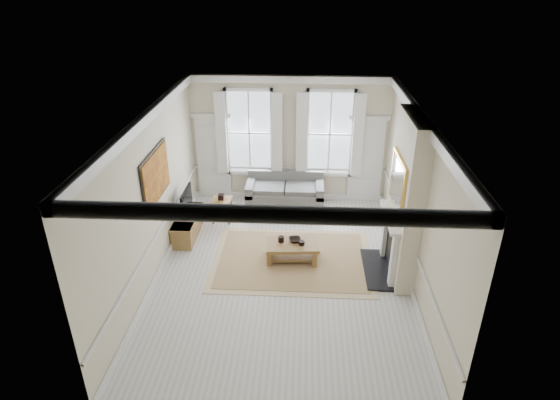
# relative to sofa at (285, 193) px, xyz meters

# --- Properties ---
(floor) EXTENTS (7.20, 7.20, 0.00)m
(floor) POSITION_rel_sofa_xyz_m (0.09, -3.11, -0.37)
(floor) COLOR #B7B5AD
(floor) RESTS_ON ground
(ceiling) EXTENTS (7.20, 7.20, 0.00)m
(ceiling) POSITION_rel_sofa_xyz_m (0.09, -3.11, 3.03)
(ceiling) COLOR white
(ceiling) RESTS_ON back_wall
(back_wall) EXTENTS (5.20, 0.00, 5.20)m
(back_wall) POSITION_rel_sofa_xyz_m (0.09, 0.49, 1.33)
(back_wall) COLOR beige
(back_wall) RESTS_ON floor
(left_wall) EXTENTS (0.00, 7.20, 7.20)m
(left_wall) POSITION_rel_sofa_xyz_m (-2.51, -3.11, 1.33)
(left_wall) COLOR beige
(left_wall) RESTS_ON floor
(right_wall) EXTENTS (0.00, 7.20, 7.20)m
(right_wall) POSITION_rel_sofa_xyz_m (2.69, -3.11, 1.33)
(right_wall) COLOR beige
(right_wall) RESTS_ON floor
(window_left) EXTENTS (1.26, 0.20, 2.20)m
(window_left) POSITION_rel_sofa_xyz_m (-0.96, 0.44, 1.53)
(window_left) COLOR #B2BCC6
(window_left) RESTS_ON back_wall
(window_right) EXTENTS (1.26, 0.20, 2.20)m
(window_right) POSITION_rel_sofa_xyz_m (1.14, 0.44, 1.53)
(window_right) COLOR #B2BCC6
(window_right) RESTS_ON back_wall
(door_left) EXTENTS (0.90, 0.08, 2.30)m
(door_left) POSITION_rel_sofa_xyz_m (-1.96, 0.45, 0.78)
(door_left) COLOR silver
(door_left) RESTS_ON floor
(door_right) EXTENTS (0.90, 0.08, 2.30)m
(door_right) POSITION_rel_sofa_xyz_m (2.14, 0.45, 0.78)
(door_right) COLOR silver
(door_right) RESTS_ON floor
(painting) EXTENTS (0.05, 1.66, 1.06)m
(painting) POSITION_rel_sofa_xyz_m (-2.47, -2.81, 1.68)
(painting) COLOR #C78C22
(painting) RESTS_ON left_wall
(chimney_breast) EXTENTS (0.35, 1.70, 3.38)m
(chimney_breast) POSITION_rel_sofa_xyz_m (2.51, -2.91, 1.33)
(chimney_breast) COLOR beige
(chimney_breast) RESTS_ON floor
(hearth) EXTENTS (0.55, 1.50, 0.05)m
(hearth) POSITION_rel_sofa_xyz_m (2.09, -2.91, -0.35)
(hearth) COLOR black
(hearth) RESTS_ON floor
(fireplace) EXTENTS (0.21, 1.45, 1.33)m
(fireplace) POSITION_rel_sofa_xyz_m (2.29, -2.91, 0.36)
(fireplace) COLOR silver
(fireplace) RESTS_ON floor
(mirror) EXTENTS (0.06, 1.26, 1.06)m
(mirror) POSITION_rel_sofa_xyz_m (2.30, -2.91, 1.68)
(mirror) COLOR gold
(mirror) RESTS_ON chimney_breast
(sofa) EXTENTS (2.03, 0.99, 0.90)m
(sofa) POSITION_rel_sofa_xyz_m (0.00, 0.00, 0.00)
(sofa) COLOR #575755
(sofa) RESTS_ON floor
(side_table) EXTENTS (0.51, 0.51, 0.59)m
(side_table) POSITION_rel_sofa_xyz_m (-1.56, -0.89, 0.11)
(side_table) COLOR brown
(side_table) RESTS_ON floor
(rug) EXTENTS (3.50, 2.60, 0.02)m
(rug) POSITION_rel_sofa_xyz_m (0.28, -2.61, -0.36)
(rug) COLOR #9C7B50
(rug) RESTS_ON floor
(coffee_table) EXTENTS (1.18, 0.75, 0.43)m
(coffee_table) POSITION_rel_sofa_xyz_m (0.28, -2.61, -0.03)
(coffee_table) COLOR brown
(coffee_table) RESTS_ON rug
(ceramic_pot_a) EXTENTS (0.13, 0.13, 0.13)m
(ceramic_pot_a) POSITION_rel_sofa_xyz_m (0.03, -2.56, 0.12)
(ceramic_pot_a) COLOR black
(ceramic_pot_a) RESTS_ON coffee_table
(ceramic_pot_b) EXTENTS (0.13, 0.13, 0.09)m
(ceramic_pot_b) POSITION_rel_sofa_xyz_m (0.48, -2.66, 0.10)
(ceramic_pot_b) COLOR black
(ceramic_pot_b) RESTS_ON coffee_table
(bowl) EXTENTS (0.30, 0.30, 0.07)m
(bowl) POSITION_rel_sofa_xyz_m (0.33, -2.51, 0.09)
(bowl) COLOR black
(bowl) RESTS_ON coffee_table
(tv_stand) EXTENTS (0.47, 1.45, 0.52)m
(tv_stand) POSITION_rel_sofa_xyz_m (-2.25, -1.66, -0.11)
(tv_stand) COLOR brown
(tv_stand) RESTS_ON floor
(tv) EXTENTS (0.08, 0.90, 0.68)m
(tv) POSITION_rel_sofa_xyz_m (-2.23, -1.66, 0.54)
(tv) COLOR black
(tv) RESTS_ON tv_stand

